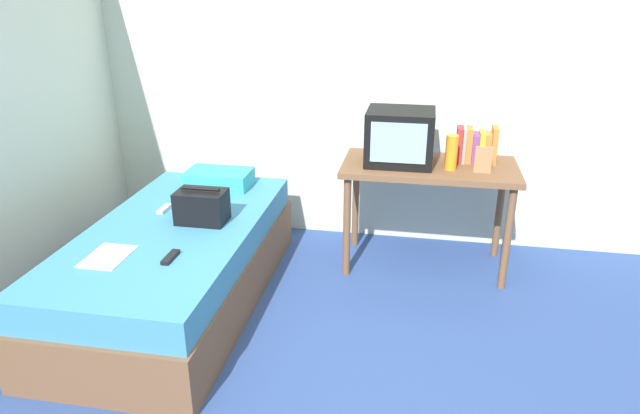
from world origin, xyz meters
The scene contains 13 objects.
ground_plane centered at (0.00, 0.00, 0.00)m, with size 8.00×8.00×0.00m, color #2D4784.
wall_back centered at (0.00, 2.00, 1.30)m, with size 5.20×0.10×2.60m, color silver.
bed centered at (-0.97, 0.73, 0.25)m, with size 1.00×2.00×0.51m.
desk centered at (0.55, 1.51, 0.66)m, with size 1.16×0.60×0.75m.
tv centered at (0.34, 1.50, 0.93)m, with size 0.44×0.39×0.36m.
water_bottle centered at (0.68, 1.42, 0.87)m, with size 0.08×0.08×0.23m, color orange.
book_row centered at (0.85, 1.62, 0.86)m, with size 0.26×0.16×0.24m.
picture_frame centered at (0.88, 1.39, 0.84)m, with size 0.11×0.02×0.17m, color #9E754C.
pillow centered at (-0.93, 1.46, 0.57)m, with size 0.46×0.29×0.11m, color #33A8B7.
handbag centered at (-0.81, 0.83, 0.62)m, with size 0.30×0.20×0.23m.
magazine centered at (-1.14, 0.29, 0.52)m, with size 0.21×0.29×0.01m, color white.
remote_dark centered at (-0.80, 0.33, 0.53)m, with size 0.04×0.16×0.02m, color black.
remote_silver centered at (-1.12, 0.96, 0.53)m, with size 0.04×0.14×0.02m, color #B7B7BC.
Camera 1 is at (0.48, -2.19, 1.92)m, focal length 31.87 mm.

